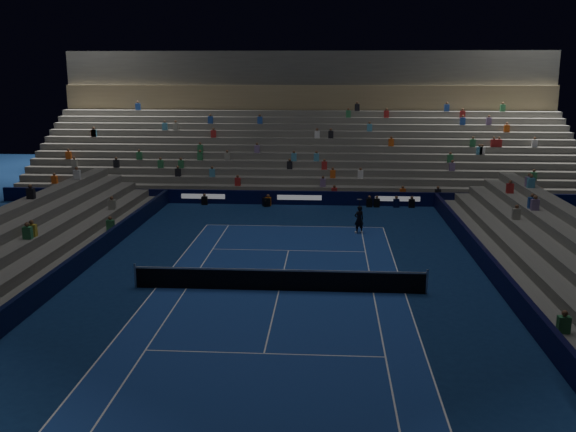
# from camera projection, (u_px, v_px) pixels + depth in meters

# --- Properties ---
(ground) EXTENTS (90.00, 90.00, 0.00)m
(ground) POSITION_uv_depth(u_px,v_px,m) (279.00, 291.00, 27.83)
(ground) COLOR #0D234F
(ground) RESTS_ON ground
(court_surface) EXTENTS (10.97, 23.77, 0.01)m
(court_surface) POSITION_uv_depth(u_px,v_px,m) (279.00, 291.00, 27.83)
(court_surface) COLOR navy
(court_surface) RESTS_ON ground
(sponsor_barrier_far) EXTENTS (44.00, 0.25, 1.00)m
(sponsor_barrier_far) POSITION_uv_depth(u_px,v_px,m) (299.00, 198.00, 45.72)
(sponsor_barrier_far) COLOR black
(sponsor_barrier_far) RESTS_ON ground
(sponsor_barrier_east) EXTENTS (0.25, 37.00, 1.00)m
(sponsor_barrier_east) POSITION_uv_depth(u_px,v_px,m) (505.00, 285.00, 27.10)
(sponsor_barrier_east) COLOR black
(sponsor_barrier_east) RESTS_ON ground
(sponsor_barrier_west) EXTENTS (0.25, 37.00, 1.00)m
(sponsor_barrier_west) POSITION_uv_depth(u_px,v_px,m) (63.00, 275.00, 28.35)
(sponsor_barrier_west) COLOR black
(sponsor_barrier_west) RESTS_ON ground
(grandstand_main) EXTENTS (44.00, 15.20, 11.20)m
(grandstand_main) POSITION_uv_depth(u_px,v_px,m) (305.00, 144.00, 54.22)
(grandstand_main) COLOR slate
(grandstand_main) RESTS_ON ground
(tennis_net) EXTENTS (12.90, 0.10, 1.10)m
(tennis_net) POSITION_uv_depth(u_px,v_px,m) (279.00, 280.00, 27.72)
(tennis_net) COLOR #B2B2B7
(tennis_net) RESTS_ON ground
(tennis_player) EXTENTS (0.71, 0.60, 1.66)m
(tennis_player) POSITION_uv_depth(u_px,v_px,m) (359.00, 219.00, 37.60)
(tennis_player) COLOR black
(tennis_player) RESTS_ON ground
(broadcast_camera) EXTENTS (0.62, 0.98, 0.59)m
(broadcast_camera) POSITION_uv_depth(u_px,v_px,m) (266.00, 202.00, 45.22)
(broadcast_camera) COLOR black
(broadcast_camera) RESTS_ON ground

